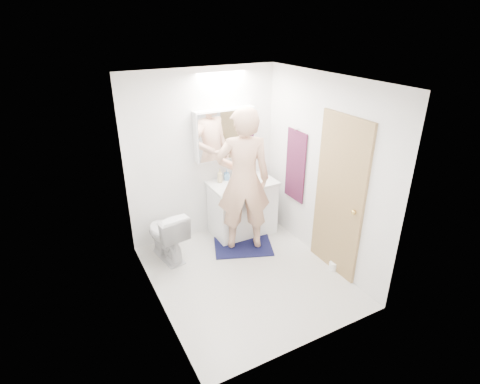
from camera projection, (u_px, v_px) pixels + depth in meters
floor at (246, 275)px, 4.77m from camera, size 2.50×2.50×0.00m
ceiling at (247, 80)px, 3.75m from camera, size 2.50×2.50×0.00m
wall_back at (203, 156)px, 5.26m from camera, size 2.50×0.00×2.50m
wall_front at (316, 242)px, 3.26m from camera, size 2.50×0.00×2.50m
wall_left at (151, 210)px, 3.79m from camera, size 0.00×2.50×2.50m
wall_right at (323, 172)px, 4.72m from camera, size 0.00×2.50×2.50m
vanity_cabinet at (242, 209)px, 5.57m from camera, size 0.90×0.55×0.78m
countertop at (242, 183)px, 5.40m from camera, size 0.95×0.58×0.04m
sink_basin at (241, 180)px, 5.41m from camera, size 0.36×0.36×0.03m
faucet at (235, 172)px, 5.53m from camera, size 0.02×0.02×0.16m
medicine_cabinet at (225, 134)px, 5.20m from camera, size 0.88×0.14×0.70m
mirror_panel at (227, 135)px, 5.14m from camera, size 0.84×0.01×0.66m
toilet at (166, 234)px, 4.98m from camera, size 0.50×0.75×0.71m
bath_rug at (243, 246)px, 5.34m from camera, size 0.95×0.80×0.02m
person at (243, 181)px, 4.91m from camera, size 0.84×0.70×1.96m
door at (339, 197)px, 4.52m from camera, size 0.04×0.80×2.00m
door_knob at (354, 212)px, 4.28m from camera, size 0.06×0.06×0.06m
towel at (295, 166)px, 5.20m from camera, size 0.02×0.42×1.00m
towel_hook at (297, 129)px, 4.97m from camera, size 0.07×0.02×0.02m
soap_bottle_a at (220, 176)px, 5.35m from camera, size 0.08×0.08×0.20m
soap_bottle_b at (227, 175)px, 5.43m from camera, size 0.09×0.09×0.16m
toothbrush_cup at (249, 173)px, 5.59m from camera, size 0.11×0.11×0.09m
toilet_paper_roll at (333, 266)px, 4.86m from camera, size 0.11×0.11×0.10m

